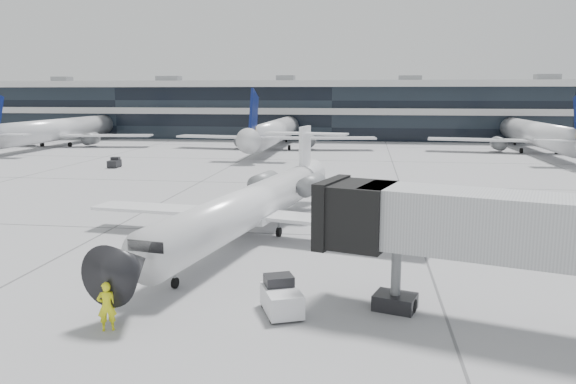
# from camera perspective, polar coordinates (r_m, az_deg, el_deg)

# --- Properties ---
(ground) EXTENTS (220.00, 220.00, 0.00)m
(ground) POSITION_cam_1_polar(r_m,az_deg,el_deg) (36.26, -2.83, -4.19)
(ground) COLOR gray
(ground) RESTS_ON ground
(terminal) EXTENTS (170.00, 22.00, 10.00)m
(terminal) POSITION_cam_1_polar(r_m,az_deg,el_deg) (116.76, 4.81, 8.09)
(terminal) COLOR black
(terminal) RESTS_ON ground
(bg_jet_left) EXTENTS (32.00, 40.00, 9.60)m
(bg_jet_left) POSITION_cam_1_polar(r_m,az_deg,el_deg) (103.74, -21.93, 4.39)
(bg_jet_left) COLOR silver
(bg_jet_left) RESTS_ON ground
(bg_jet_center) EXTENTS (32.00, 40.00, 9.60)m
(bg_jet_center) POSITION_cam_1_polar(r_m,az_deg,el_deg) (91.14, -1.26, 4.43)
(bg_jet_center) COLOR silver
(bg_jet_center) RESTS_ON ground
(bg_jet_right) EXTENTS (32.00, 40.00, 9.60)m
(bg_jet_right) POSITION_cam_1_polar(r_m,az_deg,el_deg) (93.44, 23.78, 3.72)
(bg_jet_right) COLOR silver
(bg_jet_right) RESTS_ON ground
(regional_jet) EXTENTS (21.88, 27.28, 6.33)m
(regional_jet) POSITION_cam_1_polar(r_m,az_deg,el_deg) (34.45, -3.66, -1.28)
(regional_jet) COLOR white
(regional_jet) RESTS_ON ground
(jet_bridge) EXTENTS (16.48, 7.78, 5.39)m
(jet_bridge) POSITION_cam_1_polar(r_m,az_deg,el_deg) (22.50, 26.29, -3.80)
(jet_bridge) COLOR #A9ACAE
(jet_bridge) RESTS_ON ground
(ramp_worker) EXTENTS (0.83, 0.70, 1.92)m
(ramp_worker) POSITION_cam_1_polar(r_m,az_deg,el_deg) (22.67, -17.94, -10.99)
(ramp_worker) COLOR #FCFF1A
(ramp_worker) RESTS_ON ground
(baggage_tug) EXTENTS (2.12, 2.64, 1.46)m
(baggage_tug) POSITION_cam_1_polar(r_m,az_deg,el_deg) (23.33, -0.69, -10.67)
(baggage_tug) COLOR silver
(baggage_tug) RESTS_ON ground
(traffic_cone) EXTENTS (0.37, 0.37, 0.53)m
(traffic_cone) POSITION_cam_1_polar(r_m,az_deg,el_deg) (40.75, -6.56, -2.29)
(traffic_cone) COLOR orange
(traffic_cone) RESTS_ON ground
(far_tug) EXTENTS (1.28, 2.01, 1.23)m
(far_tug) POSITION_cam_1_polar(r_m,az_deg,el_deg) (71.12, -17.21, 2.84)
(far_tug) COLOR black
(far_tug) RESTS_ON ground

